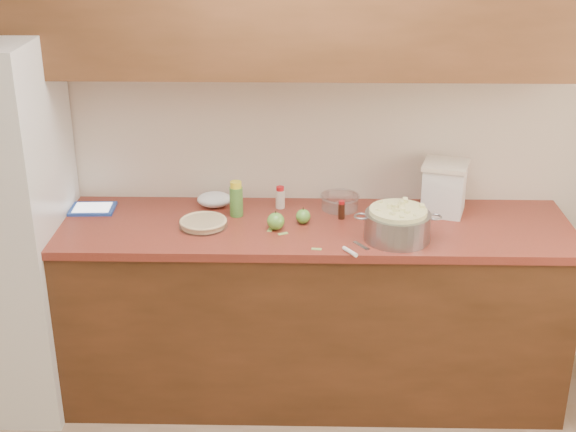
{
  "coord_description": "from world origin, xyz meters",
  "views": [
    {
      "loc": [
        0.06,
        -1.99,
        2.43
      ],
      "look_at": [
        -0.02,
        1.43,
        0.98
      ],
      "focal_mm": 50.0,
      "sensor_mm": 36.0,
      "label": 1
    }
  ],
  "objects_px": {
    "pie": "(203,223)",
    "colander": "(397,225)",
    "tablet": "(93,209)",
    "flour_canister": "(444,187)"
  },
  "relations": [
    {
      "from": "pie",
      "to": "colander",
      "type": "xyz_separation_m",
      "value": [
        0.89,
        -0.12,
        0.05
      ]
    },
    {
      "from": "colander",
      "to": "tablet",
      "type": "distance_m",
      "value": 1.49
    },
    {
      "from": "colander",
      "to": "flour_canister",
      "type": "height_order",
      "value": "flour_canister"
    },
    {
      "from": "pie",
      "to": "flour_canister",
      "type": "bearing_deg",
      "value": 9.98
    },
    {
      "from": "pie",
      "to": "flour_canister",
      "type": "distance_m",
      "value": 1.17
    },
    {
      "from": "colander",
      "to": "flour_canister",
      "type": "relative_size",
      "value": 1.54
    },
    {
      "from": "pie",
      "to": "colander",
      "type": "distance_m",
      "value": 0.9
    },
    {
      "from": "colander",
      "to": "flour_canister",
      "type": "xyz_separation_m",
      "value": [
        0.26,
        0.32,
        0.06
      ]
    },
    {
      "from": "tablet",
      "to": "pie",
      "type": "bearing_deg",
      "value": -20.92
    },
    {
      "from": "colander",
      "to": "tablet",
      "type": "height_order",
      "value": "colander"
    }
  ]
}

